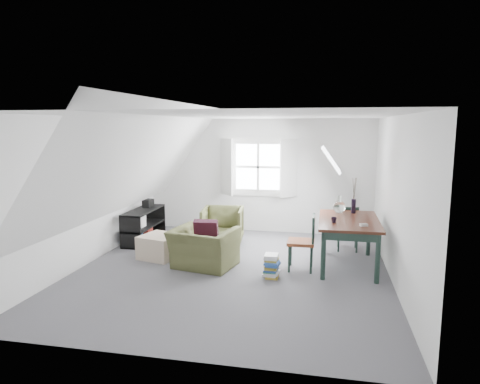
% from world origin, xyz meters
% --- Properties ---
extents(floor, '(5.50, 5.50, 0.00)m').
position_xyz_m(floor, '(0.00, 0.00, 0.00)').
color(floor, '#535257').
rests_on(floor, ground).
extents(ceiling, '(5.50, 5.50, 0.00)m').
position_xyz_m(ceiling, '(0.00, 0.00, 2.50)').
color(ceiling, white).
rests_on(ceiling, wall_back).
extents(wall_back, '(5.00, 0.00, 5.00)m').
position_xyz_m(wall_back, '(0.00, 2.75, 1.25)').
color(wall_back, white).
rests_on(wall_back, ground).
extents(wall_front, '(5.00, 0.00, 5.00)m').
position_xyz_m(wall_front, '(0.00, -2.75, 1.25)').
color(wall_front, white).
rests_on(wall_front, ground).
extents(wall_left, '(0.00, 5.50, 5.50)m').
position_xyz_m(wall_left, '(-2.50, 0.00, 1.25)').
color(wall_left, white).
rests_on(wall_left, ground).
extents(wall_right, '(0.00, 5.50, 5.50)m').
position_xyz_m(wall_right, '(2.50, 0.00, 1.25)').
color(wall_right, white).
rests_on(wall_right, ground).
extents(slope_left, '(3.19, 5.50, 4.48)m').
position_xyz_m(slope_left, '(-1.55, 0.00, 1.78)').
color(slope_left, white).
rests_on(slope_left, wall_left).
extents(slope_right, '(3.19, 5.50, 4.48)m').
position_xyz_m(slope_right, '(1.55, 0.00, 1.78)').
color(slope_right, white).
rests_on(slope_right, wall_right).
extents(dormer_window, '(1.71, 0.35, 1.30)m').
position_xyz_m(dormer_window, '(0.00, 2.68, 1.45)').
color(dormer_window, white).
rests_on(dormer_window, wall_back).
extents(skylight, '(0.35, 0.75, 0.47)m').
position_xyz_m(skylight, '(1.55, 1.30, 1.75)').
color(skylight, white).
rests_on(skylight, slope_right).
extents(armchair_near, '(1.17, 1.07, 0.66)m').
position_xyz_m(armchair_near, '(-0.49, 0.09, 0.00)').
color(armchair_near, '#474A27').
rests_on(armchair_near, floor).
extents(armchair_far, '(0.87, 0.89, 0.74)m').
position_xyz_m(armchair_far, '(-0.53, 1.56, 0.00)').
color(armchair_far, '#474A27').
rests_on(armchair_far, floor).
extents(throw_pillow, '(0.42, 0.26, 0.42)m').
position_xyz_m(throw_pillow, '(-0.49, 0.24, 0.58)').
color(throw_pillow, '#380F21').
rests_on(throw_pillow, armchair_near).
extents(ottoman, '(0.75, 0.75, 0.41)m').
position_xyz_m(ottoman, '(-1.41, 0.43, 0.21)').
color(ottoman, tan).
rests_on(ottoman, floor).
extents(dining_table, '(0.97, 1.62, 0.81)m').
position_xyz_m(dining_table, '(1.87, 0.60, 0.70)').
color(dining_table, '#361910').
rests_on(dining_table, floor).
extents(demijohn, '(0.22, 0.22, 0.31)m').
position_xyz_m(demijohn, '(1.72, 1.05, 0.94)').
color(demijohn, silver).
rests_on(demijohn, dining_table).
extents(vase_twigs, '(0.08, 0.09, 0.63)m').
position_xyz_m(vase_twigs, '(1.97, 1.15, 0.95)').
color(vase_twigs, black).
rests_on(vase_twigs, dining_table).
extents(cup, '(0.10, 0.10, 0.09)m').
position_xyz_m(cup, '(1.62, 0.30, 0.81)').
color(cup, black).
rests_on(cup, dining_table).
extents(paper_box, '(0.13, 0.11, 0.04)m').
position_xyz_m(paper_box, '(2.07, 0.15, 0.83)').
color(paper_box, white).
rests_on(paper_box, dining_table).
extents(dining_chair_far, '(0.41, 0.41, 0.87)m').
position_xyz_m(dining_chair_far, '(1.90, 1.57, 0.45)').
color(dining_chair_far, maroon).
rests_on(dining_chair_far, floor).
extents(dining_chair_near, '(0.43, 0.43, 0.92)m').
position_xyz_m(dining_chair_near, '(1.14, 0.28, 0.48)').
color(dining_chair_near, maroon).
rests_on(dining_chair_near, floor).
extents(media_shelf, '(0.43, 1.29, 0.66)m').
position_xyz_m(media_shelf, '(-2.16, 1.39, 0.30)').
color(media_shelf, black).
rests_on(media_shelf, floor).
extents(electronics_box, '(0.19, 0.25, 0.18)m').
position_xyz_m(electronics_box, '(-2.16, 1.68, 0.74)').
color(electronics_box, black).
rests_on(electronics_box, media_shelf).
extents(magazine_stack, '(0.27, 0.32, 0.36)m').
position_xyz_m(magazine_stack, '(0.68, -0.18, 0.18)').
color(magazine_stack, '#B29933').
rests_on(magazine_stack, floor).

